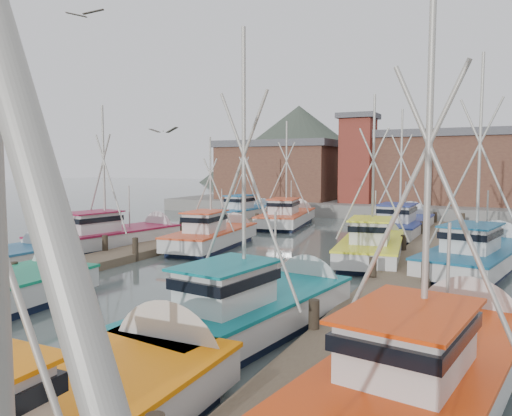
% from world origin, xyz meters
% --- Properties ---
extents(ground, '(260.00, 260.00, 0.00)m').
position_xyz_m(ground, '(0.00, 0.00, 0.00)').
color(ground, '#485654').
rests_on(ground, ground).
extents(dock_left, '(2.30, 46.00, 1.50)m').
position_xyz_m(dock_left, '(-7.00, 4.04, 0.21)').
color(dock_left, brown).
rests_on(dock_left, ground).
extents(dock_right, '(2.30, 46.00, 1.50)m').
position_xyz_m(dock_right, '(7.00, 4.04, 0.21)').
color(dock_right, brown).
rests_on(dock_right, ground).
extents(quay, '(44.00, 16.00, 1.20)m').
position_xyz_m(quay, '(0.00, 37.00, 0.60)').
color(quay, gray).
rests_on(quay, ground).
extents(shed_left, '(12.72, 8.48, 6.20)m').
position_xyz_m(shed_left, '(-11.00, 35.00, 4.34)').
color(shed_left, brown).
rests_on(shed_left, quay).
extents(shed_center, '(14.84, 9.54, 6.90)m').
position_xyz_m(shed_center, '(6.00, 37.00, 4.69)').
color(shed_center, brown).
rests_on(shed_center, quay).
extents(lookout_tower, '(3.60, 3.60, 8.50)m').
position_xyz_m(lookout_tower, '(-2.00, 33.00, 5.55)').
color(lookout_tower, maroon).
rests_on(lookout_tower, quay).
extents(distant_hills, '(175.00, 140.00, 42.00)m').
position_xyz_m(distant_hills, '(-12.76, 122.59, 0.00)').
color(distant_hills, '#3B4539').
rests_on(distant_hills, ground).
extents(boat_5, '(3.89, 9.06, 9.29)m').
position_xyz_m(boat_5, '(4.22, -1.86, 0.68)').
color(boat_5, black).
rests_on(boat_5, ground).
extents(boat_7, '(4.35, 9.79, 9.35)m').
position_xyz_m(boat_7, '(9.31, -3.87, 0.68)').
color(boat_7, black).
rests_on(boat_7, ground).
extents(boat_8, '(3.56, 8.82, 7.15)m').
position_xyz_m(boat_8, '(-4.59, 10.55, 0.68)').
color(boat_8, black).
rests_on(boat_8, ground).
extents(boat_9, '(4.05, 9.47, 9.13)m').
position_xyz_m(boat_9, '(4.63, 11.01, 0.68)').
color(boat_9, black).
rests_on(boat_9, ground).
extents(boat_10, '(4.42, 9.76, 9.02)m').
position_xyz_m(boat_10, '(-9.65, 7.67, 0.68)').
color(boat_10, black).
rests_on(boat_10, ground).
extents(boat_11, '(4.93, 10.21, 10.73)m').
position_xyz_m(boat_11, '(9.73, 10.61, 0.69)').
color(boat_11, black).
rests_on(boat_11, ground).
extents(boat_12, '(4.62, 10.09, 9.14)m').
position_xyz_m(boat_12, '(-4.82, 22.37, 0.68)').
color(boat_12, black).
rests_on(boat_12, ground).
extents(boat_13, '(3.95, 10.45, 9.60)m').
position_xyz_m(boat_13, '(4.37, 20.93, 0.68)').
color(boat_13, black).
rests_on(boat_13, ground).
extents(boat_14, '(3.14, 8.44, 7.53)m').
position_xyz_m(boat_14, '(-9.54, 24.43, 0.68)').
color(boat_14, black).
rests_on(boat_14, ground).
extents(gull_near, '(1.53, 0.66, 0.24)m').
position_xyz_m(gull_near, '(-2.93, -1.10, 10.17)').
color(gull_near, gray).
rests_on(gull_near, ground).
extents(gull_far, '(1.52, 0.66, 0.24)m').
position_xyz_m(gull_far, '(-0.93, 0.64, 6.14)').
color(gull_far, gray).
rests_on(gull_far, ground).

